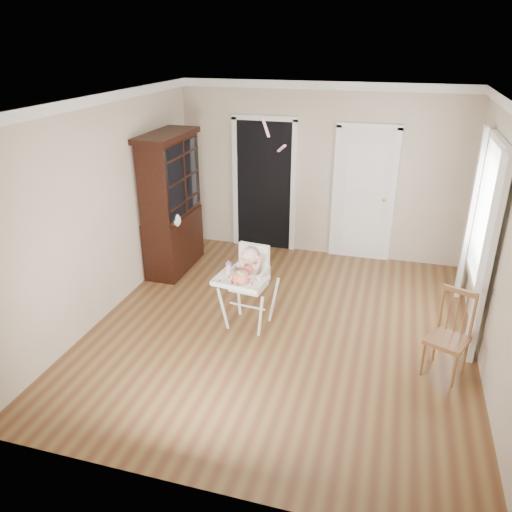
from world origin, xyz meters
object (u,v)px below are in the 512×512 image
(dining_chair, at_px, (449,337))
(china_cabinet, at_px, (172,203))
(high_chair, at_px, (249,278))
(cake, at_px, (241,277))
(sippy_cup, at_px, (229,267))

(dining_chair, bearing_deg, china_cabinet, -179.73)
(china_cabinet, relative_size, dining_chair, 2.20)
(high_chair, xyz_separation_m, dining_chair, (2.27, -0.35, -0.20))
(cake, bearing_deg, sippy_cup, 137.92)
(cake, distance_m, dining_chair, 2.32)
(high_chair, distance_m, cake, 0.30)
(high_chair, height_order, dining_chair, high_chair)
(cake, distance_m, china_cabinet, 2.23)
(china_cabinet, bearing_deg, sippy_cup, -45.55)
(high_chair, relative_size, dining_chair, 1.11)
(high_chair, bearing_deg, china_cabinet, 146.84)
(china_cabinet, bearing_deg, dining_chair, -23.22)
(sippy_cup, bearing_deg, cake, -42.08)
(sippy_cup, bearing_deg, high_chair, 18.93)
(high_chair, bearing_deg, dining_chair, -2.26)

